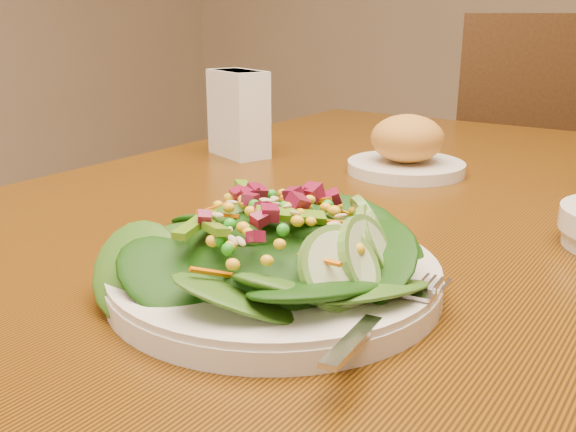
% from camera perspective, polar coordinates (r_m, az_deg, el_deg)
% --- Properties ---
extents(dining_table, '(0.90, 1.40, 0.75)m').
position_cam_1_polar(dining_table, '(0.83, 6.47, -5.80)').
color(dining_table, '#67370A').
rests_on(dining_table, ground_plane).
extents(chair_far, '(0.58, 0.58, 0.98)m').
position_cam_1_polar(chair_far, '(1.84, 20.96, 1.93)').
color(chair_far, '#3B2710').
rests_on(chair_far, ground_plane).
extents(salad_plate, '(0.28, 0.28, 0.08)m').
position_cam_1_polar(salad_plate, '(0.53, -0.37, -3.80)').
color(salad_plate, white).
rests_on(salad_plate, dining_table).
extents(bread_plate, '(0.17, 0.17, 0.09)m').
position_cam_1_polar(bread_plate, '(0.96, 10.51, 5.83)').
color(bread_plate, white).
rests_on(bread_plate, dining_table).
extents(napkin_holder, '(0.12, 0.09, 0.14)m').
position_cam_1_polar(napkin_holder, '(1.06, -4.43, 9.27)').
color(napkin_holder, white).
rests_on(napkin_holder, dining_table).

